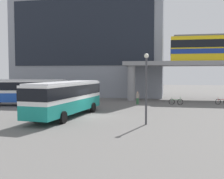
% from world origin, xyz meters
% --- Properties ---
extents(ground_plane, '(120.00, 120.00, 0.00)m').
position_xyz_m(ground_plane, '(0.00, 10.00, 0.00)').
color(ground_plane, '#605E5B').
extents(station_building, '(26.08, 12.84, 19.37)m').
position_xyz_m(station_building, '(-6.89, 24.93, 9.69)').
color(station_building, gray).
rests_on(station_building, ground_plane).
extents(bus_main, '(3.64, 11.24, 3.22)m').
position_xyz_m(bus_main, '(-2.11, -0.87, 1.99)').
color(bus_main, teal).
rests_on(bus_main, ground_plane).
extents(bus_secondary, '(11.33, 4.96, 3.22)m').
position_xyz_m(bus_secondary, '(-10.77, 6.59, 1.99)').
color(bus_secondary, '#1E4CB2').
rests_on(bus_secondary, ground_plane).
extents(bicycle_red, '(1.76, 0.43, 1.04)m').
position_xyz_m(bicycle_red, '(13.84, 12.54, 0.36)').
color(bicycle_red, black).
rests_on(bicycle_red, ground_plane).
extents(bicycle_green, '(1.79, 0.15, 1.04)m').
position_xyz_m(bicycle_green, '(8.04, 11.32, 0.36)').
color(bicycle_green, black).
rests_on(bicycle_green, ground_plane).
extents(pedestrian_waiting_near_stop, '(0.42, 0.47, 1.64)m').
position_xyz_m(pedestrian_waiting_near_stop, '(3.20, 10.59, 0.77)').
color(pedestrian_waiting_near_stop, '#33663F').
rests_on(pedestrian_waiting_near_stop, ground_plane).
extents(lamp_post, '(0.36, 0.36, 5.53)m').
position_xyz_m(lamp_post, '(5.31, -3.12, 3.31)').
color(lamp_post, '#3F3F44').
rests_on(lamp_post, ground_plane).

